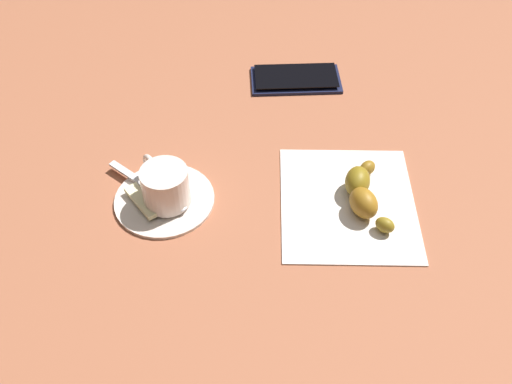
# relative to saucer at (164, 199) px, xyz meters

# --- Properties ---
(ground_plane) EXTENTS (1.80, 1.80, 0.00)m
(ground_plane) POSITION_rel_saucer_xyz_m (-0.10, -0.03, -0.00)
(ground_plane) COLOR #9D593C
(saucer) EXTENTS (0.12, 0.12, 0.01)m
(saucer) POSITION_rel_saucer_xyz_m (0.00, 0.00, 0.00)
(saucer) COLOR silver
(saucer) RESTS_ON ground
(espresso_cup) EXTENTS (0.07, 0.07, 0.05)m
(espresso_cup) POSITION_rel_saucer_xyz_m (-0.00, 0.00, 0.03)
(espresso_cup) COLOR silver
(espresso_cup) RESTS_ON saucer
(teaspoon) EXTENTS (0.12, 0.08, 0.01)m
(teaspoon) POSITION_rel_saucer_xyz_m (0.01, -0.00, 0.01)
(teaspoon) COLOR silver
(teaspoon) RESTS_ON saucer
(sugar_packet) EXTENTS (0.05, 0.06, 0.01)m
(sugar_packet) POSITION_rel_saucer_xyz_m (0.02, 0.01, 0.01)
(sugar_packet) COLOR beige
(sugar_packet) RESTS_ON saucer
(napkin) EXTENTS (0.18, 0.20, 0.00)m
(napkin) POSITION_rel_saucer_xyz_m (-0.23, -0.02, -0.00)
(napkin) COLOR silver
(napkin) RESTS_ON ground
(croissant) EXTENTS (0.06, 0.12, 0.03)m
(croissant) POSITION_rel_saucer_xyz_m (-0.24, -0.02, 0.02)
(croissant) COLOR #86611A
(croissant) RESTS_ON napkin
(cell_phone) EXTENTS (0.14, 0.09, 0.01)m
(cell_phone) POSITION_rel_saucer_xyz_m (-0.15, -0.26, 0.00)
(cell_phone) COLOR #161B38
(cell_phone) RESTS_ON ground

